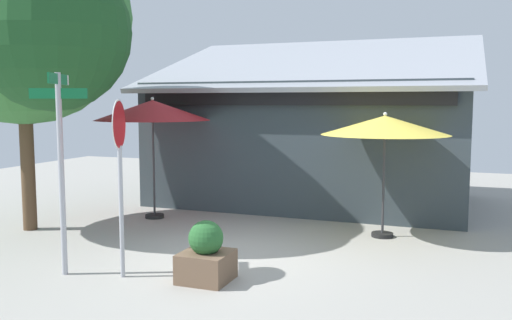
% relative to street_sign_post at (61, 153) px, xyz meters
% --- Properties ---
extents(ground_plane, '(28.00, 28.00, 0.10)m').
position_rel_street_sign_post_xyz_m(ground_plane, '(2.11, 1.89, -1.99)').
color(ground_plane, '#9E9B93').
extents(cafe_building, '(8.54, 5.43, 4.64)m').
position_rel_street_sign_post_xyz_m(cafe_building, '(2.00, 7.75, -0.23)').
color(cafe_building, '#333D42').
rests_on(cafe_building, ground).
extents(street_sign_post, '(0.82, 0.88, 3.18)m').
position_rel_street_sign_post_xyz_m(street_sign_post, '(0.00, 0.00, 0.00)').
color(street_sign_post, '#A8AAB2').
rests_on(street_sign_post, ground).
extents(stop_sign, '(0.28, 0.72, 2.77)m').
position_rel_street_sign_post_xyz_m(stop_sign, '(0.94, 0.21, -0.01)').
color(stop_sign, '#A8AAB2').
rests_on(stop_sign, ground).
extents(patio_umbrella_crimson_left, '(2.69, 2.69, 2.84)m').
position_rel_street_sign_post_xyz_m(patio_umbrella_crimson_left, '(-0.91, 4.20, 0.58)').
color(patio_umbrella_crimson_left, black).
rests_on(patio_umbrella_crimson_left, ground).
extents(patio_umbrella_mustard_center, '(2.55, 2.55, 2.53)m').
position_rel_street_sign_post_xyz_m(patio_umbrella_mustard_center, '(4.39, 4.26, 0.31)').
color(patio_umbrella_mustard_center, black).
rests_on(patio_umbrella_mustard_center, ground).
extents(shade_tree, '(5.01, 4.52, 6.77)m').
position_rel_street_sign_post_xyz_m(shade_tree, '(-2.50, 2.10, 2.45)').
color(shade_tree, brown).
rests_on(shade_tree, ground).
extents(sidewalk_planter, '(0.74, 0.74, 0.94)m').
position_rel_street_sign_post_xyz_m(sidewalk_planter, '(2.25, 0.50, -1.55)').
color(sidewalk_planter, brown).
rests_on(sidewalk_planter, ground).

